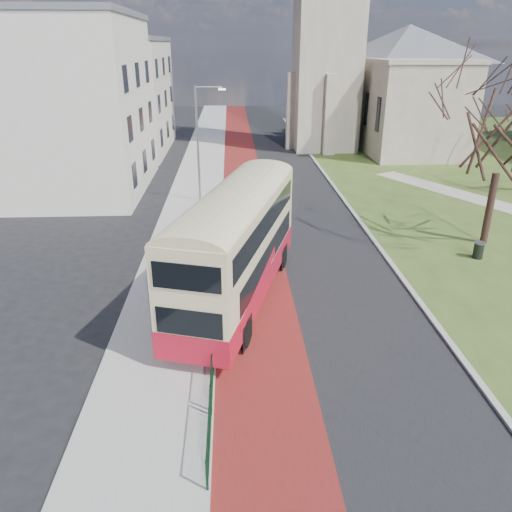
{
  "coord_description": "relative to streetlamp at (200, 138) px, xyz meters",
  "views": [
    {
      "loc": [
        -2.18,
        -17.47,
        10.64
      ],
      "look_at": [
        -1.16,
        2.86,
        2.0
      ],
      "focal_mm": 35.0,
      "sensor_mm": 36.0,
      "label": 1
    }
  ],
  "objects": [
    {
      "name": "ground",
      "position": [
        4.35,
        -18.0,
        -4.59
      ],
      "size": [
        160.0,
        160.0,
        0.0
      ],
      "primitive_type": "plane",
      "color": "black",
      "rests_on": "ground"
    },
    {
      "name": "bus_lane",
      "position": [
        3.15,
        2.0,
        -4.59
      ],
      "size": [
        3.4,
        120.0,
        0.01
      ],
      "primitive_type": "cube",
      "color": "#591414",
      "rests_on": "ground"
    },
    {
      "name": "pedestrian_railing",
      "position": [
        1.4,
        -14.0,
        -4.04
      ],
      "size": [
        0.07,
        24.0,
        1.12
      ],
      "color": "#0B321A",
      "rests_on": "ground"
    },
    {
      "name": "pavement_west",
      "position": [
        -0.65,
        2.0,
        -4.53
      ],
      "size": [
        4.0,
        120.0,
        0.12
      ],
      "primitive_type": "cube",
      "color": "gray",
      "rests_on": "ground"
    },
    {
      "name": "bus",
      "position": [
        2.36,
        -15.43,
        -1.77
      ],
      "size": [
        6.0,
        12.14,
        4.96
      ],
      "rotation": [
        0.0,
        0.0,
        -0.29
      ],
      "color": "#AA0F23",
      "rests_on": "ground"
    },
    {
      "name": "street_block_near",
      "position": [
        -9.65,
        4.0,
        1.92
      ],
      "size": [
        10.3,
        14.3,
        13.0
      ],
      "color": "beige",
      "rests_on": "ground"
    },
    {
      "name": "kerb_east",
      "position": [
        10.45,
        4.0,
        -4.53
      ],
      "size": [
        0.25,
        80.0,
        0.13
      ],
      "primitive_type": "cube",
      "color": "#999993",
      "rests_on": "ground"
    },
    {
      "name": "winter_tree_near",
      "position": [
        16.71,
        -9.2,
        2.76
      ],
      "size": [
        8.41,
        8.41,
        10.55
      ],
      "rotation": [
        0.0,
        0.0,
        0.19
      ],
      "color": "#301D18",
      "rests_on": "grass_green"
    },
    {
      "name": "road_carriageway",
      "position": [
        5.85,
        2.0,
        -4.59
      ],
      "size": [
        9.0,
        120.0,
        0.01
      ],
      "primitive_type": "cube",
      "color": "black",
      "rests_on": "ground"
    },
    {
      "name": "street_block_far",
      "position": [
        -9.65,
        20.0,
        1.17
      ],
      "size": [
        10.3,
        16.3,
        11.5
      ],
      "color": "#B9B29C",
      "rests_on": "ground"
    },
    {
      "name": "kerb_west",
      "position": [
        1.35,
        2.0,
        -4.53
      ],
      "size": [
        0.25,
        120.0,
        0.13
      ],
      "primitive_type": "cube",
      "color": "#999993",
      "rests_on": "ground"
    },
    {
      "name": "gothic_church",
      "position": [
        16.91,
        20.0,
        8.54
      ],
      "size": [
        16.38,
        18.0,
        40.0
      ],
      "color": "gray",
      "rests_on": "ground"
    },
    {
      "name": "litter_bin",
      "position": [
        15.33,
        -11.41,
        -4.09
      ],
      "size": [
        0.68,
        0.68,
        0.91
      ],
      "rotation": [
        0.0,
        0.0,
        0.21
      ],
      "color": "black",
      "rests_on": "grass_green"
    },
    {
      "name": "streetlamp",
      "position": [
        0.0,
        0.0,
        0.0
      ],
      "size": [
        2.13,
        0.18,
        8.0
      ],
      "color": "gray",
      "rests_on": "pavement_west"
    }
  ]
}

